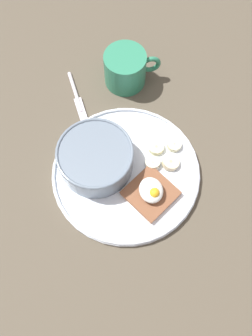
# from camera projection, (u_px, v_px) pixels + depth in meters

# --- Properties ---
(ground_plane) EXTENTS (1.20, 1.20, 0.02)m
(ground_plane) POSITION_uv_depth(u_px,v_px,m) (126.00, 176.00, 0.74)
(ground_plane) COLOR brown
(ground_plane) RESTS_ON ground
(plate) EXTENTS (0.29, 0.29, 0.02)m
(plate) POSITION_uv_depth(u_px,v_px,m) (126.00, 172.00, 0.72)
(plate) COLOR white
(plate) RESTS_ON ground_plane
(oatmeal_bowl) EXTENTS (0.14, 0.14, 0.06)m
(oatmeal_bowl) POSITION_uv_depth(u_px,v_px,m) (96.00, 158.00, 0.70)
(oatmeal_bowl) COLOR slate
(oatmeal_bowl) RESTS_ON plate
(toast_slice) EXTENTS (0.11, 0.11, 0.01)m
(toast_slice) POSITION_uv_depth(u_px,v_px,m) (151.00, 193.00, 0.70)
(toast_slice) COLOR brown
(toast_slice) RESTS_ON plate
(poached_egg) EXTENTS (0.05, 0.04, 0.03)m
(poached_egg) POSITION_uv_depth(u_px,v_px,m) (151.00, 190.00, 0.68)
(poached_egg) COLOR white
(poached_egg) RESTS_ON toast_slice
(banana_slice_front) EXTENTS (0.04, 0.04, 0.01)m
(banana_slice_front) POSITION_uv_depth(u_px,v_px,m) (156.00, 148.00, 0.74)
(banana_slice_front) COLOR beige
(banana_slice_front) RESTS_ON plate
(banana_slice_left) EXTENTS (0.04, 0.04, 0.01)m
(banana_slice_left) POSITION_uv_depth(u_px,v_px,m) (174.00, 145.00, 0.74)
(banana_slice_left) COLOR #F0ECBF
(banana_slice_left) RESTS_ON plate
(banana_slice_back) EXTENTS (0.04, 0.04, 0.02)m
(banana_slice_back) POSITION_uv_depth(u_px,v_px,m) (152.00, 162.00, 0.72)
(banana_slice_back) COLOR #EEE8C8
(banana_slice_back) RESTS_ON plate
(banana_slice_right) EXTENTS (0.04, 0.05, 0.02)m
(banana_slice_right) POSITION_uv_depth(u_px,v_px,m) (171.00, 162.00, 0.72)
(banana_slice_right) COLOR beige
(banana_slice_right) RESTS_ON plate
(coffee_mug) EXTENTS (0.09, 0.12, 0.08)m
(coffee_mug) POSITION_uv_depth(u_px,v_px,m) (126.00, 69.00, 0.78)
(coffee_mug) COLOR #2E8360
(coffee_mug) RESTS_ON ground_plane
(knife) EXTENTS (0.14, 0.02, 0.01)m
(knife) POSITION_uv_depth(u_px,v_px,m) (77.00, 99.00, 0.79)
(knife) COLOR silver
(knife) RESTS_ON ground_plane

